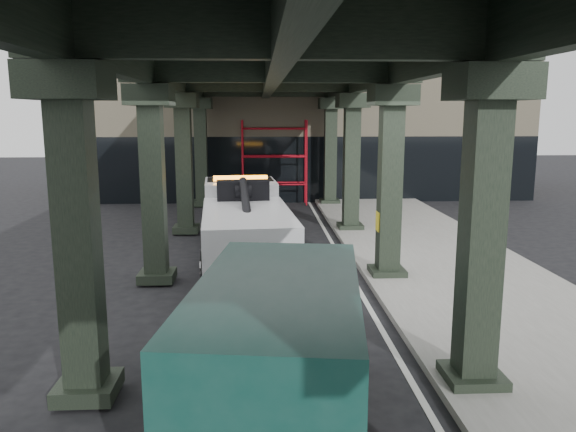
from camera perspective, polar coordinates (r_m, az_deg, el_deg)
name	(u,v)px	position (r m, az deg, el deg)	size (l,w,h in m)	color
ground	(293,306)	(12.89, 0.54, -9.16)	(90.00, 90.00, 0.00)	black
sidewalk	(457,275)	(15.65, 16.83, -5.77)	(5.00, 40.00, 0.15)	gray
lane_stripe	(353,279)	(14.97, 6.61, -6.40)	(0.12, 38.00, 0.01)	silver
viaduct	(272,65)	(14.17, -1.61, 15.04)	(7.40, 32.00, 6.40)	black
building	(307,119)	(32.24, 1.92, 9.85)	(22.00, 10.00, 8.00)	#C6B793
scaffolding	(274,160)	(26.86, -1.40, 5.70)	(3.08, 0.88, 4.00)	red
tow_truck	(244,224)	(15.84, -4.50, -0.81)	(2.78, 7.92, 2.55)	black
towed_van	(280,350)	(7.71, -0.80, -13.42)	(2.82, 5.73, 2.23)	#13463D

